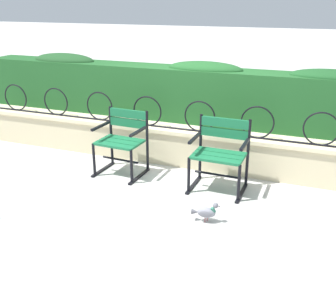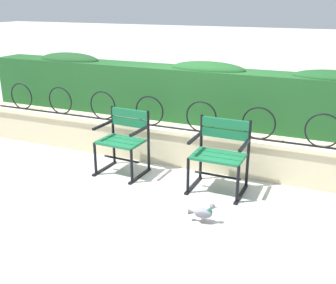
% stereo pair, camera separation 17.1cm
% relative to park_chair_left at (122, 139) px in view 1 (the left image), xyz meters
% --- Properties ---
extents(ground_plane, '(60.00, 60.00, 0.00)m').
position_rel_park_chair_left_xyz_m(ground_plane, '(0.68, -0.17, -0.45)').
color(ground_plane, '#B7B5AF').
extents(stone_wall, '(7.03, 0.41, 0.51)m').
position_rel_park_chair_left_xyz_m(stone_wall, '(0.68, 0.57, -0.20)').
color(stone_wall, beige).
rests_on(stone_wall, ground).
extents(iron_arch_fence, '(6.50, 0.02, 0.42)m').
position_rel_park_chair_left_xyz_m(iron_arch_fence, '(0.53, 0.49, 0.24)').
color(iron_arch_fence, black).
rests_on(iron_arch_fence, stone_wall).
extents(hedge_row, '(6.89, 0.50, 0.86)m').
position_rel_park_chair_left_xyz_m(hedge_row, '(0.66, 0.99, 0.47)').
color(hedge_row, '#1E5123').
rests_on(hedge_row, stone_wall).
extents(park_chair_left, '(0.62, 0.55, 0.82)m').
position_rel_park_chair_left_xyz_m(park_chair_left, '(0.00, 0.00, 0.00)').
color(park_chair_left, '#19663D').
rests_on(park_chair_left, ground).
extents(park_chair_right, '(0.64, 0.53, 0.85)m').
position_rel_park_chair_left_xyz_m(park_chair_right, '(1.29, -0.01, 0.01)').
color(park_chair_right, '#19663D').
rests_on(park_chair_right, ground).
extents(pigeon_far_side, '(0.29, 0.13, 0.22)m').
position_rel_park_chair_left_xyz_m(pigeon_far_side, '(1.37, -0.84, -0.34)').
color(pigeon_far_side, gray).
rests_on(pigeon_far_side, ground).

